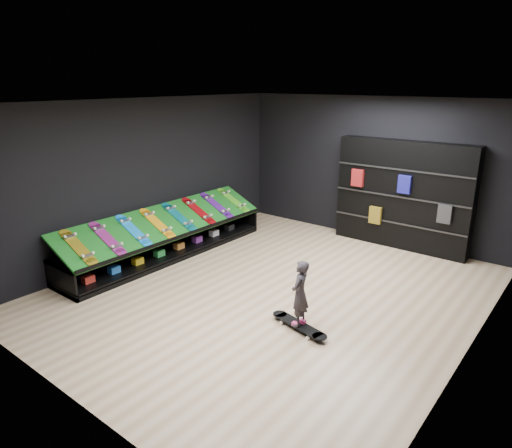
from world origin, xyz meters
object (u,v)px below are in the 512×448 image
Objects in this scene: back_shelving at (403,195)px; child at (299,306)px; floor_skateboard at (299,327)px; display_rack at (168,243)px.

back_shelving is 4.82× the size of child.
floor_skateboard is 1.74× the size of child.
child is at bearing 0.00° from floor_skateboard.
child is (0.21, -4.09, -0.72)m from back_shelving.
back_shelving is at bearing 172.76° from child.
child is (0.00, 0.00, 0.33)m from floor_skateboard.
display_rack is 4.80m from back_shelving.
display_rack is 3.66m from floor_skateboard.
child is at bearing -12.17° from display_rack.
display_rack is 4.59× the size of floor_skateboard.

